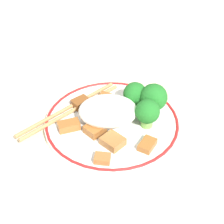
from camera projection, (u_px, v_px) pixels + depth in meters
ground_plane at (112, 127)px, 0.64m from camera, size 3.00×3.00×0.00m
plate at (112, 123)px, 0.64m from camera, size 0.23×0.23×0.02m
rice_mound at (108, 111)px, 0.62m from camera, size 0.10×0.07×0.04m
broccoli_back_left at (147, 112)px, 0.61m from camera, size 0.04×0.04×0.05m
broccoli_back_center at (154, 98)px, 0.63m from camera, size 0.05×0.05×0.06m
broccoli_back_right at (135, 94)px, 0.65m from camera, size 0.04×0.04×0.05m
meat_near_front at (115, 141)px, 0.59m from camera, size 0.04×0.04×0.01m
meat_near_left at (106, 99)px, 0.67m from camera, size 0.04×0.03×0.01m
meat_near_right at (147, 145)px, 0.58m from camera, size 0.03×0.04×0.01m
meat_near_back at (95, 129)px, 0.61m from camera, size 0.04×0.04×0.01m
meat_on_rice_edge at (81, 103)px, 0.66m from camera, size 0.04×0.04×0.01m
meat_mid_left at (69, 126)px, 0.62m from camera, size 0.04×0.03×0.01m
meat_mid_right at (102, 159)px, 0.56m from camera, size 0.03×0.02×0.01m
chopsticks at (69, 110)px, 0.65m from camera, size 0.17×0.16×0.01m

